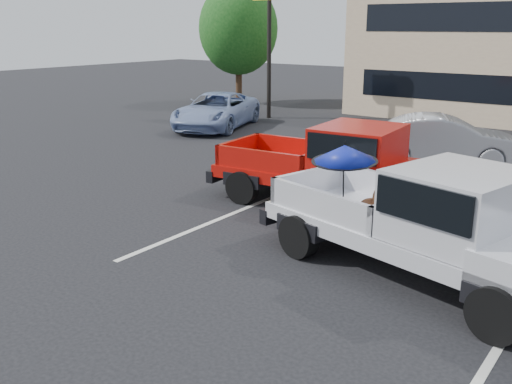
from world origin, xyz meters
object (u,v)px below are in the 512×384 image
(red_pickup, at_px, (350,164))
(tree_left, at_px, (238,29))
(silver_pickup, at_px, (442,220))
(motel_sign, at_px, (269,6))
(blue_suv, at_px, (216,111))
(silver_sedan, at_px, (444,140))

(red_pickup, bearing_deg, tree_left, 131.16)
(tree_left, distance_m, silver_pickup, 21.96)
(motel_sign, xyz_separation_m, red_pickup, (8.83, -9.47, -3.64))
(blue_suv, bearing_deg, silver_pickup, -54.99)
(motel_sign, relative_size, tree_left, 1.00)
(motel_sign, xyz_separation_m, tree_left, (-4.00, 3.00, -0.92))
(red_pickup, bearing_deg, silver_pickup, -46.74)
(silver_sedan, bearing_deg, tree_left, 37.13)
(silver_sedan, bearing_deg, silver_pickup, 173.94)
(blue_suv, bearing_deg, silver_sedan, -23.31)
(motel_sign, distance_m, blue_suv, 5.16)
(red_pickup, distance_m, silver_sedan, 5.43)
(motel_sign, distance_m, silver_sedan, 10.67)
(red_pickup, bearing_deg, motel_sign, 128.33)
(silver_sedan, distance_m, blue_suv, 9.28)
(tree_left, distance_m, blue_suv, 7.95)
(motel_sign, xyz_separation_m, blue_suv, (-0.20, -3.29, -3.97))
(motel_sign, relative_size, blue_suv, 1.23)
(tree_left, bearing_deg, silver_pickup, -43.82)
(motel_sign, bearing_deg, tree_left, 143.13)
(silver_pickup, distance_m, red_pickup, 3.91)
(tree_left, distance_m, red_pickup, 18.09)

